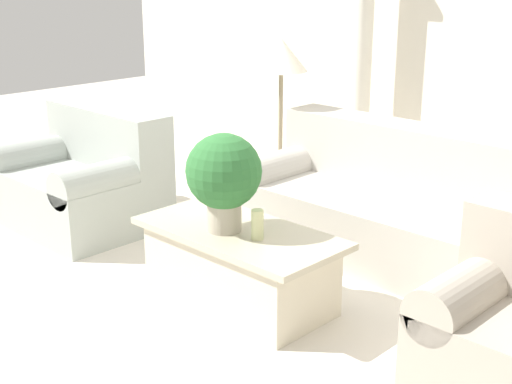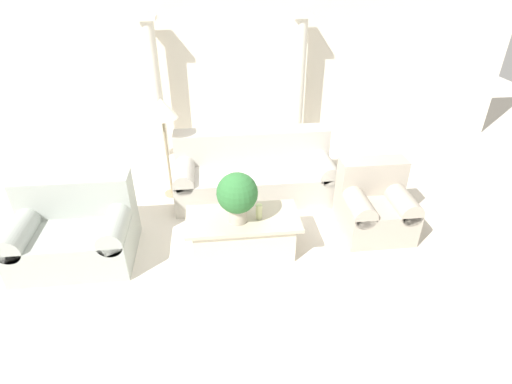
# 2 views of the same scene
# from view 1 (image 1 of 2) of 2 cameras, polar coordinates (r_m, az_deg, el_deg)

# --- Properties ---
(ground_plane) EXTENTS (16.00, 16.00, 0.00)m
(ground_plane) POSITION_cam_1_polar(r_m,az_deg,el_deg) (4.73, 1.99, -7.37)
(ground_plane) COLOR silver
(wall_back) EXTENTS (10.00, 0.06, 3.20)m
(wall_back) POSITION_cam_1_polar(r_m,az_deg,el_deg) (6.63, 18.98, 13.31)
(wall_back) COLOR silver
(wall_back) RESTS_ON ground_plane
(sofa_long) EXTENTS (2.24, 0.96, 0.91)m
(sofa_long) POSITION_cam_1_polar(r_m,az_deg,el_deg) (5.16, 11.14, -1.24)
(sofa_long) COLOR #B7B2A8
(sofa_long) RESTS_ON ground_plane
(loveseat) EXTENTS (1.28, 0.96, 0.91)m
(loveseat) POSITION_cam_1_polar(r_m,az_deg,el_deg) (5.88, -13.53, 1.07)
(loveseat) COLOR #A8AFA7
(loveseat) RESTS_ON ground_plane
(coffee_table) EXTENTS (1.31, 0.65, 0.48)m
(coffee_table) POSITION_cam_1_polar(r_m,az_deg,el_deg) (4.41, -1.33, -5.87)
(coffee_table) COLOR beige
(coffee_table) RESTS_ON ground_plane
(potted_plant) EXTENTS (0.46, 0.46, 0.60)m
(potted_plant) POSITION_cam_1_polar(r_m,az_deg,el_deg) (4.20, -2.60, 1.39)
(potted_plant) COLOR #B2A893
(potted_plant) RESTS_ON coffee_table
(pillar_candle) EXTENTS (0.07, 0.07, 0.18)m
(pillar_candle) POSITION_cam_1_polar(r_m,az_deg,el_deg) (4.14, 0.11, -2.62)
(pillar_candle) COLOR beige
(pillar_candle) RESTS_ON coffee_table
(floor_lamp) EXTENTS (0.42, 0.42, 1.46)m
(floor_lamp) POSITION_cam_1_polar(r_m,az_deg,el_deg) (5.75, 2.02, 10.34)
(floor_lamp) COLOR gray
(floor_lamp) RESTS_ON ground_plane
(column_left) EXTENTS (0.29, 0.29, 2.28)m
(column_left) POSITION_cam_1_polar(r_m,az_deg,el_deg) (7.00, 8.41, 10.67)
(column_left) COLOR silver
(column_left) RESTS_ON ground_plane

